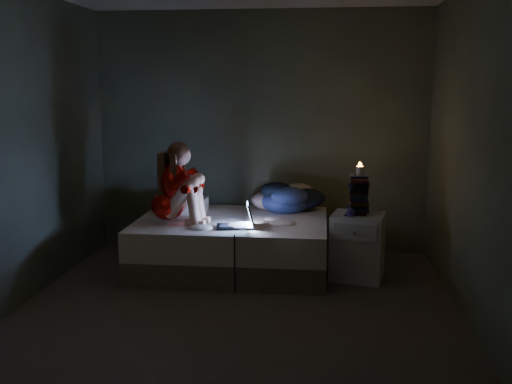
# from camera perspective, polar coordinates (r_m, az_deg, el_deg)

# --- Properties ---
(floor) EXTENTS (3.60, 3.80, 0.02)m
(floor) POSITION_cam_1_polar(r_m,az_deg,el_deg) (4.94, -1.91, -11.35)
(floor) COLOR #322D29
(floor) RESTS_ON ground
(wall_back) EXTENTS (3.60, 0.02, 2.60)m
(wall_back) POSITION_cam_1_polar(r_m,az_deg,el_deg) (6.51, 0.46, 5.75)
(wall_back) COLOR #373D31
(wall_back) RESTS_ON ground
(wall_front) EXTENTS (3.60, 0.02, 2.60)m
(wall_front) POSITION_cam_1_polar(r_m,az_deg,el_deg) (2.76, -7.79, -0.34)
(wall_front) COLOR #373D31
(wall_front) RESTS_ON ground
(wall_left) EXTENTS (0.02, 3.80, 2.60)m
(wall_left) POSITION_cam_1_polar(r_m,az_deg,el_deg) (5.20, -22.19, 3.90)
(wall_left) COLOR #373D31
(wall_left) RESTS_ON ground
(wall_right) EXTENTS (0.02, 3.80, 2.60)m
(wall_right) POSITION_cam_1_polar(r_m,az_deg,el_deg) (4.71, 20.38, 3.44)
(wall_right) COLOR #373D31
(wall_right) RESTS_ON ground
(bed) EXTENTS (1.84, 1.38, 0.51)m
(bed) POSITION_cam_1_polar(r_m,az_deg,el_deg) (5.92, -2.27, -5.00)
(bed) COLOR beige
(bed) RESTS_ON ground
(pillow) EXTENTS (0.49, 0.35, 0.14)m
(pillow) POSITION_cam_1_polar(r_m,az_deg,el_deg) (6.21, -7.10, -1.26)
(pillow) COLOR white
(pillow) RESTS_ON bed
(woman) EXTENTS (0.52, 0.37, 0.78)m
(woman) POSITION_cam_1_polar(r_m,az_deg,el_deg) (5.69, -8.53, 0.94)
(woman) COLOR #7B0705
(woman) RESTS_ON bed
(laptop) EXTENTS (0.38, 0.30, 0.24)m
(laptop) POSITION_cam_1_polar(r_m,az_deg,el_deg) (5.47, -2.07, -2.19)
(laptop) COLOR black
(laptop) RESTS_ON bed
(clothes_pile) EXTENTS (0.56, 0.45, 0.33)m
(clothes_pile) POSITION_cam_1_polar(r_m,az_deg,el_deg) (6.17, 2.83, -0.40)
(clothes_pile) COLOR navy
(clothes_pile) RESTS_ON bed
(nightstand) EXTENTS (0.54, 0.50, 0.62)m
(nightstand) POSITION_cam_1_polar(r_m,az_deg,el_deg) (5.68, 9.71, -5.18)
(nightstand) COLOR silver
(nightstand) RESTS_ON ground
(book_stack) EXTENTS (0.19, 0.25, 0.36)m
(book_stack) POSITION_cam_1_polar(r_m,az_deg,el_deg) (5.59, 9.86, -0.27)
(book_stack) COLOR black
(book_stack) RESTS_ON nightstand
(candle) EXTENTS (0.07, 0.07, 0.08)m
(candle) POSITION_cam_1_polar(r_m,az_deg,el_deg) (5.56, 9.93, 1.94)
(candle) COLOR beige
(candle) RESTS_ON book_stack
(phone) EXTENTS (0.09, 0.15, 0.01)m
(phone) POSITION_cam_1_polar(r_m,az_deg,el_deg) (5.54, 9.16, -2.17)
(phone) COLOR black
(phone) RESTS_ON nightstand
(blue_orb) EXTENTS (0.08, 0.08, 0.08)m
(blue_orb) POSITION_cam_1_polar(r_m,az_deg,el_deg) (5.46, 9.35, -1.98)
(blue_orb) COLOR navy
(blue_orb) RESTS_ON nightstand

